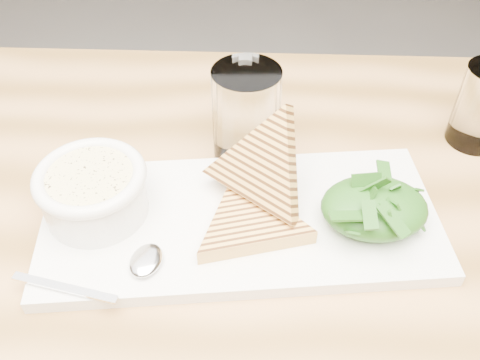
{
  "coord_description": "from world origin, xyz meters",
  "views": [
    {
      "loc": [
        -0.08,
        -0.26,
        1.2
      ],
      "look_at": [
        -0.07,
        0.14,
        0.81
      ],
      "focal_mm": 40.0,
      "sensor_mm": 36.0,
      "label": 1
    }
  ],
  "objects_px": {
    "table_top": "(375,299)",
    "platter": "(240,221)",
    "soup_bowl": "(95,196)",
    "glass_near": "(246,116)"
  },
  "relations": [
    {
      "from": "table_top",
      "to": "platter",
      "type": "height_order",
      "value": "platter"
    },
    {
      "from": "soup_bowl",
      "to": "glass_near",
      "type": "bearing_deg",
      "value": 32.52
    },
    {
      "from": "table_top",
      "to": "glass_near",
      "type": "distance_m",
      "value": 0.25
    },
    {
      "from": "soup_bowl",
      "to": "glass_near",
      "type": "relative_size",
      "value": 0.9
    },
    {
      "from": "table_top",
      "to": "glass_near",
      "type": "bearing_deg",
      "value": 121.69
    },
    {
      "from": "table_top",
      "to": "platter",
      "type": "relative_size",
      "value": 3.1
    },
    {
      "from": "table_top",
      "to": "glass_near",
      "type": "xyz_separation_m",
      "value": [
        -0.12,
        0.2,
        0.08
      ]
    },
    {
      "from": "platter",
      "to": "glass_near",
      "type": "distance_m",
      "value": 0.13
    },
    {
      "from": "table_top",
      "to": "soup_bowl",
      "type": "xyz_separation_m",
      "value": [
        -0.29,
        0.1,
        0.06
      ]
    },
    {
      "from": "table_top",
      "to": "soup_bowl",
      "type": "distance_m",
      "value": 0.31
    }
  ]
}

